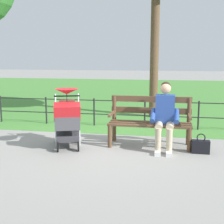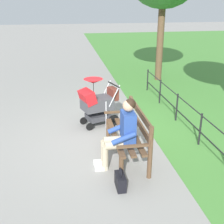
{
  "view_description": "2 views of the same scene",
  "coord_description": "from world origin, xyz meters",
  "views": [
    {
      "loc": [
        -1.2,
        6.02,
        1.78
      ],
      "look_at": [
        -0.12,
        0.04,
        0.67
      ],
      "focal_mm": 50.71,
      "sensor_mm": 36.0,
      "label": 1
    },
    {
      "loc": [
        -5.57,
        1.03,
        2.84
      ],
      "look_at": [
        -0.27,
        0.14,
        0.7
      ],
      "focal_mm": 46.0,
      "sensor_mm": 36.0,
      "label": 2
    }
  ],
  "objects": [
    {
      "name": "stroller",
      "position": [
        0.7,
        0.33,
        0.59
      ],
      "size": [
        0.74,
        0.99,
        1.15
      ],
      "color": "black",
      "rests_on": "ground"
    },
    {
      "name": "park_fence",
      "position": [
        0.0,
        -1.63,
        0.42
      ],
      "size": [
        6.44,
        0.04,
        0.7
      ],
      "color": "black",
      "rests_on": "ground"
    },
    {
      "name": "handbag",
      "position": [
        -1.81,
        0.26,
        0.13
      ],
      "size": [
        0.32,
        0.14,
        0.37
      ],
      "color": "black",
      "rests_on": "ground"
    },
    {
      "name": "grass_lawn",
      "position": [
        0.0,
        -8.8,
        0.0
      ],
      "size": [
        40.0,
        16.0,
        0.01
      ],
      "primitive_type": "cube",
      "color": "#478438",
      "rests_on": "ground"
    },
    {
      "name": "ground_plane",
      "position": [
        0.0,
        0.0,
        0.0
      ],
      "size": [
        60.0,
        60.0,
        0.0
      ],
      "primitive_type": "plane",
      "color": "gray"
    },
    {
      "name": "person_on_bench",
      "position": [
        -1.14,
        0.11,
        0.68
      ],
      "size": [
        0.53,
        0.74,
        1.28
      ],
      "color": "tan",
      "rests_on": "ground"
    },
    {
      "name": "park_bench",
      "position": [
        -0.86,
        -0.12,
        0.53
      ],
      "size": [
        1.6,
        0.61,
        0.96
      ],
      "color": "brown",
      "rests_on": "ground"
    }
  ]
}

